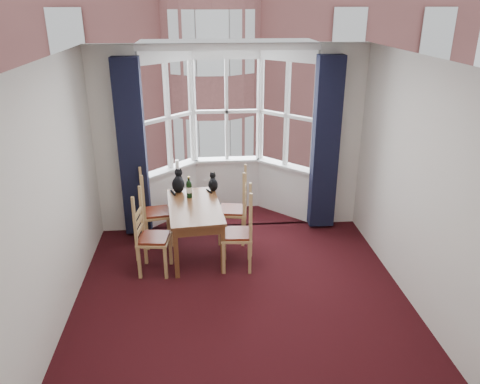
{
  "coord_description": "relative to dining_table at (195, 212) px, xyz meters",
  "views": [
    {
      "loc": [
        -0.43,
        -4.52,
        3.33
      ],
      "look_at": [
        0.05,
        1.05,
        1.05
      ],
      "focal_mm": 35.0,
      "sensor_mm": 36.0,
      "label": 1
    }
  ],
  "objects": [
    {
      "name": "wall_back_pier_right",
      "position": [
        2.2,
        0.86,
        0.76
      ],
      "size": [
        0.7,
        0.12,
        2.8
      ],
      "primitive_type": "cube",
      "color": "silver",
      "rests_on": "floor"
    },
    {
      "name": "cat_left",
      "position": [
        -0.23,
        0.53,
        0.23
      ],
      "size": [
        0.2,
        0.27,
        0.35
      ],
      "color": "black",
      "rests_on": "dining_table"
    },
    {
      "name": "chair_right_near",
      "position": [
        0.64,
        -0.43,
        -0.16
      ],
      "size": [
        0.43,
        0.45,
        0.92
      ],
      "color": "tan",
      "rests_on": "floor"
    },
    {
      "name": "curtain_left",
      "position": [
        -0.87,
        0.68,
        0.71
      ],
      "size": [
        0.38,
        0.22,
        2.6
      ],
      "primitive_type": "cube",
      "color": "black",
      "rests_on": "floor"
    },
    {
      "name": "wall_left",
      "position": [
        -1.45,
        -1.39,
        0.76
      ],
      "size": [
        0.0,
        4.5,
        4.5
      ],
      "primitive_type": "plane",
      "rotation": [
        1.57,
        0.0,
        1.57
      ],
      "color": "silver",
      "rests_on": "floor"
    },
    {
      "name": "ceiling",
      "position": [
        0.55,
        -1.39,
        2.16
      ],
      "size": [
        4.5,
        4.5,
        0.0
      ],
      "primitive_type": "plane",
      "rotation": [
        3.14,
        0.0,
        0.0
      ],
      "color": "white",
      "rests_on": "floor"
    },
    {
      "name": "dining_table",
      "position": [
        0.0,
        0.0,
        0.0
      ],
      "size": [
        0.82,
        1.37,
        0.73
      ],
      "color": "brown",
      "rests_on": "floor"
    },
    {
      "name": "wall_back_pier_left",
      "position": [
        -1.1,
        0.86,
        0.76
      ],
      "size": [
        0.7,
        0.12,
        2.8
      ],
      "primitive_type": "cube",
      "color": "silver",
      "rests_on": "floor"
    },
    {
      "name": "chair_left_near",
      "position": [
        -0.62,
        -0.44,
        -0.16
      ],
      "size": [
        0.45,
        0.47,
        0.92
      ],
      "color": "tan",
      "rests_on": "floor"
    },
    {
      "name": "wine_bottle",
      "position": [
        -0.07,
        0.29,
        0.24
      ],
      "size": [
        0.08,
        0.08,
        0.31
      ],
      "color": "black",
      "rests_on": "dining_table"
    },
    {
      "name": "chair_left_far",
      "position": [
        -0.65,
        0.34,
        -0.16
      ],
      "size": [
        0.47,
        0.48,
        0.92
      ],
      "color": "tan",
      "rests_on": "floor"
    },
    {
      "name": "curtain_right",
      "position": [
        1.97,
        0.68,
        0.71
      ],
      "size": [
        0.38,
        0.22,
        2.6
      ],
      "primitive_type": "cube",
      "color": "black",
      "rests_on": "floor"
    },
    {
      "name": "tenement_building",
      "position": [
        0.55,
        12.62,
        0.96
      ],
      "size": [
        18.4,
        7.8,
        15.2
      ],
      "color": "#904F4A",
      "rests_on": "street"
    },
    {
      "name": "wall_right",
      "position": [
        2.55,
        -1.39,
        0.76
      ],
      "size": [
        0.0,
        4.5,
        4.5
      ],
      "primitive_type": "plane",
      "rotation": [
        1.57,
        0.0,
        -1.57
      ],
      "color": "silver",
      "rests_on": "floor"
    },
    {
      "name": "candle_tall",
      "position": [
        -0.27,
        1.21,
        0.3
      ],
      "size": [
        0.06,
        0.06,
        0.13
      ],
      "primitive_type": "cylinder",
      "color": "white",
      "rests_on": "bay_window"
    },
    {
      "name": "street",
      "position": [
        0.55,
        30.86,
        -6.64
      ],
      "size": [
        80.0,
        80.0,
        0.0
      ],
      "primitive_type": "plane",
      "color": "#333335",
      "rests_on": "ground"
    },
    {
      "name": "bay_window",
      "position": [
        0.55,
        1.36,
        0.76
      ],
      "size": [
        2.76,
        0.94,
        2.8
      ],
      "color": "white",
      "rests_on": "floor"
    },
    {
      "name": "wall_near",
      "position": [
        0.55,
        -3.64,
        0.76
      ],
      "size": [
        4.0,
        0.0,
        4.0
      ],
      "primitive_type": "plane",
      "rotation": [
        -1.57,
        0.0,
        0.0
      ],
      "color": "silver",
      "rests_on": "floor"
    },
    {
      "name": "chair_right_far",
      "position": [
        0.64,
        0.33,
        -0.16
      ],
      "size": [
        0.46,
        0.48,
        0.92
      ],
      "color": "tan",
      "rests_on": "floor"
    },
    {
      "name": "floor",
      "position": [
        0.55,
        -1.39,
        -0.64
      ],
      "size": [
        4.5,
        4.5,
        0.0
      ],
      "primitive_type": "plane",
      "color": "black",
      "rests_on": "ground"
    },
    {
      "name": "cat_right",
      "position": [
        0.28,
        0.53,
        0.2
      ],
      "size": [
        0.15,
        0.21,
        0.28
      ],
      "color": "black",
      "rests_on": "dining_table"
    }
  ]
}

